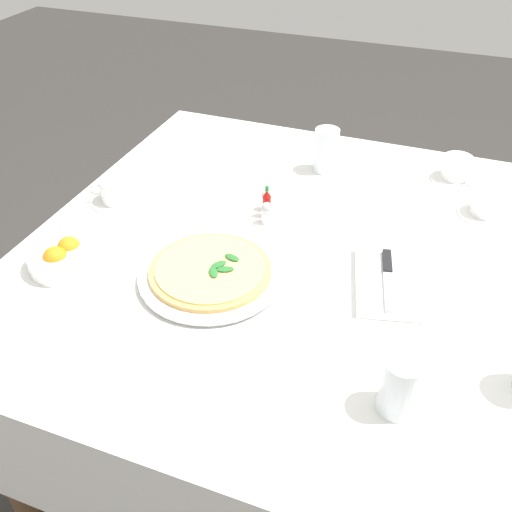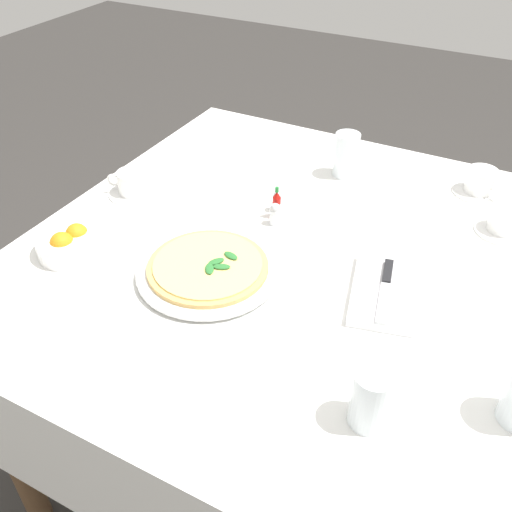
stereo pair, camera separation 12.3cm
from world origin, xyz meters
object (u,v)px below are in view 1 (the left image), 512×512
Objects in this scene: water_glass_far_right at (326,153)px; coffee_cup_near_left at (457,169)px; salt_shaker at (267,214)px; coffee_cup_right_edge at (116,192)px; citrus_bowl at (63,257)px; pizza_plate at (211,275)px; pepper_shaker at (267,201)px; pizza at (210,270)px; dinner_knife at (388,277)px; napkin_folded at (387,281)px; water_glass_center_back at (400,388)px; hot_sauce_bottle at (267,204)px; coffee_cup_near_right at (487,206)px.

coffee_cup_near_left is at bearing 101.94° from water_glass_far_right.
water_glass_far_right is at bearing 168.48° from salt_shaker.
citrus_bowl is (0.27, 0.03, -0.00)m from coffee_cup_right_edge.
coffee_cup_near_left reaches higher than pizza_plate.
coffee_cup_right_edge reaches higher than pepper_shaker.
pepper_shaker is at bearing -160.35° from salt_shaker.
dinner_knife is at bearing 107.14° from pizza.
coffee_cup_right_edge reaches higher than dinner_knife.
water_glass_far_right reaches higher than salt_shaker.
dinner_knife is 3.46× the size of salt_shaker.
napkin_folded is 0.69m from citrus_bowl.
pizza_plate is at bearing -114.92° from water_glass_center_back.
citrus_bowl is at bearing 7.19° from coffee_cup_right_edge.
coffee_cup_near_left reaches higher than citrus_bowl.
pizza is 3.09× the size of hot_sauce_bottle.
pizza_plate is at bearing -86.01° from napkin_folded.
water_glass_far_right reaches higher than water_glass_center_back.
citrus_bowl reaches higher than dinner_knife.
hot_sauce_bottle is (0.27, -0.07, -0.02)m from water_glass_far_right.
pizza is at bearing 60.66° from coffee_cup_right_edge.
pepper_shaker is (-0.30, 0.02, 0.01)m from pizza_plate.
coffee_cup_near_right is 2.31× the size of pepper_shaker.
hot_sauce_bottle reaches higher than coffee_cup_right_edge.
napkin_folded is 2.94× the size of hot_sauce_bottle.
coffee_cup_right_edge is 1.00× the size of coffee_cup_near_right.
pizza is 2.13× the size of water_glass_far_right.
citrus_bowl reaches higher than coffee_cup_near_right.
pizza is at bearing 102.84° from citrus_bowl.
salt_shaker is at bearing 19.65° from hot_sauce_bottle.
coffee_cup_near_right is (-0.27, 0.87, -0.00)m from coffee_cup_right_edge.
hot_sauce_bottle is (-0.46, -0.39, -0.01)m from water_glass_center_back.
coffee_cup_near_right is 0.40m from dinner_knife.
coffee_cup_right_edge is at bearing -119.39° from pizza_plate.
coffee_cup_right_edge is 0.91m from coffee_cup_near_right.
hot_sauce_bottle reaches higher than pizza_plate.
pizza_plate is at bearing 60.61° from coffee_cup_right_edge.
water_glass_far_right is 2.14× the size of salt_shaker.
water_glass_far_right is (-0.74, -0.32, 0.00)m from water_glass_center_back.
napkin_folded is at bearing 107.58° from pizza_plate.
dinner_knife is at bearing 67.01° from salt_shaker.
pizza_plate is 5.37× the size of pepper_shaker.
water_glass_far_right reaches higher than coffee_cup_right_edge.
water_glass_center_back is at bearing 39.22° from pepper_shaker.
coffee_cup_near_left reaches higher than pepper_shaker.
pizza is 0.76m from coffee_cup_near_left.
pepper_shaker is at bearing -18.32° from water_glass_far_right.
coffee_cup_right_edge is 0.38m from pepper_shaker.
pizza_plate is 2.51× the size of water_glass_far_right.
coffee_cup_near_right reaches higher than salt_shaker.
citrus_bowl is at bearing -77.17° from pizza_plate.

